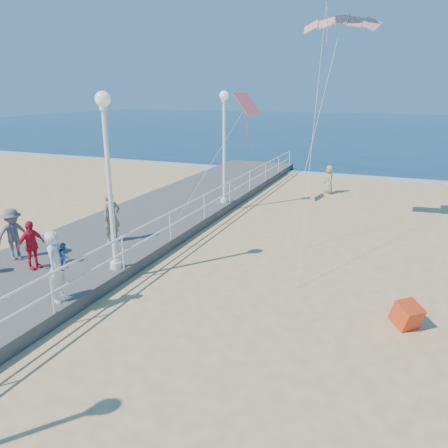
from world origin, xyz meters
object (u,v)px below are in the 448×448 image
at_px(lamp_post_far, 224,136).
at_px(beach_walker_c, 329,180).
at_px(spectator_3, 31,245).
at_px(spectator_6, 112,218).
at_px(box_kite, 407,317).
at_px(spectator_2, 14,234).
at_px(toddler_held, 65,256).
at_px(woman_holding_toddler, 57,266).
at_px(lamp_post_mid, 108,164).

xyz_separation_m(lamp_post_far, beach_walker_c, (4.18, 5.69, -2.85)).
distance_m(spectator_3, spectator_6, 3.15).
xyz_separation_m(spectator_6, beach_walker_c, (5.75, 12.65, -0.51)).
bearing_deg(box_kite, spectator_6, 127.05).
bearing_deg(box_kite, spectator_3, 143.76).
distance_m(beach_walker_c, box_kite, 15.05).
bearing_deg(spectator_3, box_kite, -72.47).
bearing_deg(lamp_post_far, spectator_2, -109.95).
height_order(toddler_held, box_kite, toddler_held).
bearing_deg(beach_walker_c, box_kite, -11.79).
relative_size(toddler_held, beach_walker_c, 0.44).
distance_m(woman_holding_toddler, spectator_2, 3.87).
xyz_separation_m(woman_holding_toddler, spectator_6, (-1.51, 4.42, -0.04)).
distance_m(lamp_post_far, spectator_6, 7.50).
height_order(woman_holding_toddler, box_kite, woman_holding_toddler).
xyz_separation_m(spectator_6, box_kite, (10.05, -1.76, -1.02)).
height_order(lamp_post_mid, box_kite, lamp_post_mid).
xyz_separation_m(toddler_held, beach_walker_c, (4.08, 16.92, -0.80)).
bearing_deg(lamp_post_far, lamp_post_mid, -90.00).
bearing_deg(toddler_held, spectator_2, 49.95).
bearing_deg(lamp_post_mid, spectator_2, -170.28).
height_order(lamp_post_mid, spectator_3, lamp_post_mid).
height_order(woman_holding_toddler, spectator_3, woman_holding_toddler).
relative_size(lamp_post_far, spectator_2, 3.11).
bearing_deg(lamp_post_mid, toddler_held, -87.43).
xyz_separation_m(lamp_post_far, toddler_held, (0.10, -11.23, -2.05)).
distance_m(woman_holding_toddler, spectator_3, 2.68).
height_order(toddler_held, spectator_6, spectator_6).
bearing_deg(toddler_held, box_kite, -88.89).
relative_size(lamp_post_mid, toddler_held, 7.35).
distance_m(lamp_post_mid, beach_walker_c, 15.54).
bearing_deg(box_kite, beach_walker_c, 63.60).
bearing_deg(woman_holding_toddler, lamp_post_mid, -16.78).
bearing_deg(spectator_3, lamp_post_mid, -56.12).
bearing_deg(spectator_2, beach_walker_c, -3.21).
xyz_separation_m(lamp_post_mid, spectator_3, (-2.34, -1.00, -2.49)).
height_order(lamp_post_far, toddler_held, lamp_post_far).
relative_size(woman_holding_toddler, box_kite, 3.20).
xyz_separation_m(woman_holding_toddler, spectator_2, (-3.43, 1.78, -0.11)).
relative_size(lamp_post_mid, woman_holding_toddler, 2.77).
xyz_separation_m(lamp_post_far, spectator_3, (-2.34, -10.00, -2.49)).
distance_m(spectator_2, spectator_6, 3.27).
relative_size(toddler_held, box_kite, 1.21).
bearing_deg(beach_walker_c, spectator_6, -52.84).
bearing_deg(spectator_6, spectator_3, -169.67).
distance_m(lamp_post_far, spectator_3, 10.57).
height_order(spectator_3, beach_walker_c, spectator_3).
xyz_separation_m(lamp_post_far, box_kite, (8.49, -8.71, -3.36)).
distance_m(lamp_post_far, box_kite, 12.62).
bearing_deg(spectator_2, toddler_held, -91.05).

